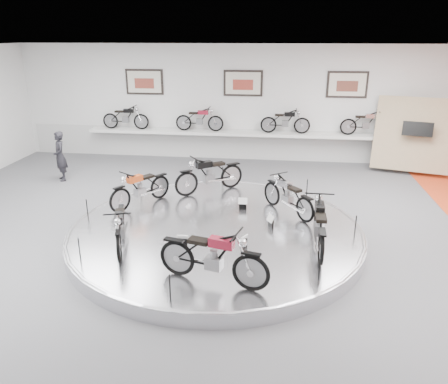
# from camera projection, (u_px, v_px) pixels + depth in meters

# --- Properties ---
(floor) EXTENTS (16.00, 16.00, 0.00)m
(floor) POSITION_uv_depth(u_px,v_px,m) (214.00, 245.00, 9.44)
(floor) COLOR #565658
(floor) RESTS_ON ground
(ceiling) EXTENTS (16.00, 16.00, 0.00)m
(ceiling) POSITION_uv_depth(u_px,v_px,m) (212.00, 51.00, 8.07)
(ceiling) COLOR white
(ceiling) RESTS_ON wall_back
(wall_back) EXTENTS (16.00, 0.00, 16.00)m
(wall_back) POSITION_uv_depth(u_px,v_px,m) (243.00, 104.00, 15.28)
(wall_back) COLOR silver
(wall_back) RESTS_ON floor
(dado_band) EXTENTS (15.68, 0.04, 1.10)m
(dado_band) POSITION_uv_depth(u_px,v_px,m) (242.00, 144.00, 15.76)
(dado_band) COLOR #BCBCBA
(dado_band) RESTS_ON floor
(display_platform) EXTENTS (6.40, 6.40, 0.30)m
(display_platform) POSITION_uv_depth(u_px,v_px,m) (216.00, 233.00, 9.66)
(display_platform) COLOR silver
(display_platform) RESTS_ON floor
(platform_rim) EXTENTS (6.40, 6.40, 0.10)m
(platform_rim) POSITION_uv_depth(u_px,v_px,m) (216.00, 228.00, 9.62)
(platform_rim) COLOR #B2B2BA
(platform_rim) RESTS_ON display_platform
(shelf) EXTENTS (11.00, 0.55, 0.10)m
(shelf) POSITION_uv_depth(u_px,v_px,m) (242.00, 133.00, 15.34)
(shelf) COLOR silver
(shelf) RESTS_ON wall_back
(poster_left) EXTENTS (1.35, 0.06, 0.88)m
(poster_left) POSITION_uv_depth(u_px,v_px,m) (144.00, 82.00, 15.42)
(poster_left) COLOR beige
(poster_left) RESTS_ON wall_back
(poster_center) EXTENTS (1.35, 0.06, 0.88)m
(poster_center) POSITION_uv_depth(u_px,v_px,m) (243.00, 83.00, 15.00)
(poster_center) COLOR beige
(poster_center) RESTS_ON wall_back
(poster_right) EXTENTS (1.35, 0.06, 0.88)m
(poster_right) POSITION_uv_depth(u_px,v_px,m) (347.00, 85.00, 14.59)
(poster_right) COLOR beige
(poster_right) RESTS_ON wall_back
(display_panel) EXTENTS (2.56, 1.52, 2.30)m
(display_panel) POSITION_uv_depth(u_px,v_px,m) (413.00, 135.00, 14.04)
(display_panel) COLOR tan
(display_panel) RESTS_ON floor
(shelf_bike_a) EXTENTS (1.22, 0.43, 0.73)m
(shelf_bike_a) POSITION_uv_depth(u_px,v_px,m) (126.00, 119.00, 15.69)
(shelf_bike_a) COLOR black
(shelf_bike_a) RESTS_ON shelf
(shelf_bike_b) EXTENTS (1.22, 0.43, 0.73)m
(shelf_bike_b) POSITION_uv_depth(u_px,v_px,m) (200.00, 121.00, 15.38)
(shelf_bike_b) COLOR maroon
(shelf_bike_b) RESTS_ON shelf
(shelf_bike_c) EXTENTS (1.22, 0.43, 0.73)m
(shelf_bike_c) POSITION_uv_depth(u_px,v_px,m) (285.00, 123.00, 15.02)
(shelf_bike_c) COLOR black
(shelf_bike_c) RESTS_ON shelf
(shelf_bike_d) EXTENTS (1.22, 0.43, 0.73)m
(shelf_bike_d) POSITION_uv_depth(u_px,v_px,m) (366.00, 125.00, 14.70)
(shelf_bike_d) COLOR #B5B4B9
(shelf_bike_d) RESTS_ON shelf
(bike_a) EXTENTS (1.37, 1.53, 0.90)m
(bike_a) POSITION_uv_depth(u_px,v_px,m) (288.00, 195.00, 10.19)
(bike_a) COLOR #B5B4B9
(bike_a) RESTS_ON display_platform
(bike_b) EXTENTS (1.73, 1.50, 1.00)m
(bike_b) POSITION_uv_depth(u_px,v_px,m) (210.00, 174.00, 11.57)
(bike_b) COLOR black
(bike_b) RESTS_ON display_platform
(bike_c) EXTENTS (1.32, 1.61, 0.92)m
(bike_c) POSITION_uv_depth(u_px,v_px,m) (140.00, 187.00, 10.68)
(bike_c) COLOR #CE4A18
(bike_c) RESTS_ON display_platform
(bike_d) EXTENTS (0.95, 1.60, 0.89)m
(bike_d) POSITION_uv_depth(u_px,v_px,m) (120.00, 227.00, 8.55)
(bike_d) COLOR black
(bike_d) RESTS_ON display_platform
(bike_e) EXTENTS (1.80, 1.01, 1.00)m
(bike_e) POSITION_uv_depth(u_px,v_px,m) (213.00, 256.00, 7.30)
(bike_e) COLOR maroon
(bike_e) RESTS_ON display_platform
(bike_f) EXTENTS (0.62, 1.71, 1.00)m
(bike_f) POSITION_uv_depth(u_px,v_px,m) (319.00, 224.00, 8.52)
(bike_f) COLOR black
(bike_f) RESTS_ON display_platform
(visitor) EXTENTS (0.63, 0.67, 1.53)m
(visitor) POSITION_uv_depth(u_px,v_px,m) (60.00, 156.00, 13.38)
(visitor) COLOR black
(visitor) RESTS_ON floor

